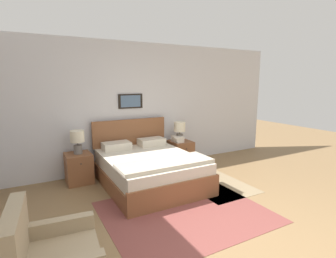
{
  "coord_description": "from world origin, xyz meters",
  "views": [
    {
      "loc": [
        -1.89,
        -1.78,
        1.8
      ],
      "look_at": [
        0.07,
        1.81,
        1.07
      ],
      "focal_mm": 28.0,
      "sensor_mm": 36.0,
      "label": 1
    }
  ],
  "objects_px": {
    "table_lamp_near_window": "(77,139)",
    "table_lamp_by_door": "(180,129)",
    "nightstand_by_door": "(180,153)",
    "bed": "(149,168)",
    "nightstand_near_window": "(79,168)"
  },
  "relations": [
    {
      "from": "nightstand_by_door",
      "to": "table_lamp_by_door",
      "type": "bearing_deg",
      "value": 145.19
    },
    {
      "from": "nightstand_by_door",
      "to": "table_lamp_near_window",
      "type": "height_order",
      "value": "table_lamp_near_window"
    },
    {
      "from": "nightstand_near_window",
      "to": "nightstand_by_door",
      "type": "relative_size",
      "value": 1.0
    },
    {
      "from": "bed",
      "to": "nightstand_by_door",
      "type": "bearing_deg",
      "value": 33.19
    },
    {
      "from": "table_lamp_near_window",
      "to": "table_lamp_by_door",
      "type": "height_order",
      "value": "same"
    },
    {
      "from": "table_lamp_near_window",
      "to": "nightstand_by_door",
      "type": "bearing_deg",
      "value": -0.27
    },
    {
      "from": "bed",
      "to": "table_lamp_near_window",
      "type": "distance_m",
      "value": 1.38
    },
    {
      "from": "table_lamp_by_door",
      "to": "table_lamp_near_window",
      "type": "bearing_deg",
      "value": 180.0
    },
    {
      "from": "nightstand_near_window",
      "to": "bed",
      "type": "bearing_deg",
      "value": -33.19
    },
    {
      "from": "bed",
      "to": "nightstand_by_door",
      "type": "relative_size",
      "value": 3.62
    },
    {
      "from": "nightstand_by_door",
      "to": "table_lamp_near_window",
      "type": "xyz_separation_m",
      "value": [
        -2.15,
        0.01,
        0.53
      ]
    },
    {
      "from": "nightstand_near_window",
      "to": "nightstand_by_door",
      "type": "height_order",
      "value": "same"
    },
    {
      "from": "nightstand_by_door",
      "to": "bed",
      "type": "bearing_deg",
      "value": -146.81
    },
    {
      "from": "nightstand_by_door",
      "to": "table_lamp_by_door",
      "type": "relative_size",
      "value": 1.26
    },
    {
      "from": "table_lamp_near_window",
      "to": "table_lamp_by_door",
      "type": "distance_m",
      "value": 2.13
    }
  ]
}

